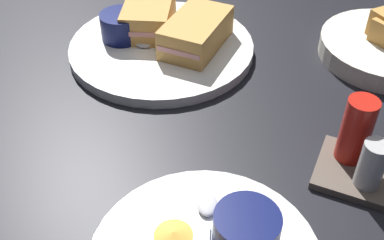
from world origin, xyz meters
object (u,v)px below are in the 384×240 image
(sandwich_half_near, at_px, (196,32))
(ramekin_dark_sauce, at_px, (122,25))
(plate_sandwich_main, at_px, (162,48))
(sandwich_half_far, at_px, (149,15))
(ramekin_light_gravy, at_px, (247,228))
(condiment_caddy, at_px, (359,151))
(spoon_by_gravy_ramekin, at_px, (207,214))
(spoon_by_dark_ramekin, at_px, (148,46))

(sandwich_half_near, height_order, ramekin_dark_sauce, sandwich_half_near)
(plate_sandwich_main, distance_m, sandwich_half_far, 0.06)
(ramekin_light_gravy, bearing_deg, condiment_caddy, 152.28)
(spoon_by_gravy_ramekin, bearing_deg, ramekin_dark_sauce, -136.16)
(sandwich_half_far, bearing_deg, spoon_by_gravy_ramekin, 36.70)
(ramekin_light_gravy, bearing_deg, plate_sandwich_main, -140.36)
(spoon_by_dark_ramekin, xyz_separation_m, ramekin_light_gravy, (0.28, 0.26, 0.02))
(ramekin_dark_sauce, bearing_deg, spoon_by_dark_ramekin, 78.90)
(ramekin_dark_sauce, height_order, spoon_by_dark_ramekin, ramekin_dark_sauce)
(sandwich_half_near, bearing_deg, spoon_by_gravy_ramekin, 25.87)
(ramekin_light_gravy, bearing_deg, sandwich_half_far, -139.35)
(sandwich_half_near, height_order, spoon_by_gravy_ramekin, sandwich_half_near)
(spoon_by_dark_ramekin, xyz_separation_m, condiment_caddy, (0.12, 0.34, 0.01))
(ramekin_dark_sauce, bearing_deg, condiment_caddy, 71.53)
(ramekin_dark_sauce, relative_size, condiment_caddy, 0.71)
(spoon_by_gravy_ramekin, bearing_deg, spoon_by_dark_ramekin, -141.38)
(ramekin_dark_sauce, xyz_separation_m, spoon_by_gravy_ramekin, (0.28, 0.27, -0.02))
(spoon_by_gravy_ramekin, bearing_deg, sandwich_half_far, -143.30)
(sandwich_half_far, height_order, condiment_caddy, condiment_caddy)
(ramekin_dark_sauce, distance_m, spoon_by_dark_ramekin, 0.06)
(plate_sandwich_main, xyz_separation_m, spoon_by_dark_ramekin, (0.02, -0.01, 0.01))
(sandwich_half_near, height_order, ramekin_light_gravy, sandwich_half_near)
(plate_sandwich_main, relative_size, condiment_caddy, 3.12)
(spoon_by_dark_ramekin, distance_m, condiment_caddy, 0.37)
(plate_sandwich_main, bearing_deg, condiment_caddy, 66.69)
(plate_sandwich_main, bearing_deg, spoon_by_gravy_ramekin, 34.96)
(condiment_caddy, bearing_deg, spoon_by_dark_ramekin, -109.57)
(ramekin_dark_sauce, distance_m, spoon_by_gravy_ramekin, 0.39)
(plate_sandwich_main, distance_m, spoon_by_gravy_ramekin, 0.35)
(plate_sandwich_main, height_order, condiment_caddy, condiment_caddy)
(plate_sandwich_main, height_order, ramekin_light_gravy, ramekin_light_gravy)
(sandwich_half_far, distance_m, ramekin_light_gravy, 0.45)
(plate_sandwich_main, bearing_deg, sandwich_half_near, 107.70)
(plate_sandwich_main, distance_m, sandwich_half_near, 0.06)
(plate_sandwich_main, height_order, spoon_by_dark_ramekin, spoon_by_dark_ramekin)
(condiment_caddy, bearing_deg, ramekin_light_gravy, -27.72)
(condiment_caddy, bearing_deg, spoon_by_gravy_ramekin, -41.47)
(plate_sandwich_main, xyz_separation_m, ramekin_dark_sauce, (0.01, -0.07, 0.03))
(sandwich_half_far, relative_size, condiment_caddy, 1.56)
(sandwich_half_near, xyz_separation_m, spoon_by_gravy_ramekin, (0.31, 0.15, -0.02))
(plate_sandwich_main, relative_size, sandwich_half_far, 2.00)
(sandwich_half_near, relative_size, spoon_by_gravy_ramekin, 1.37)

